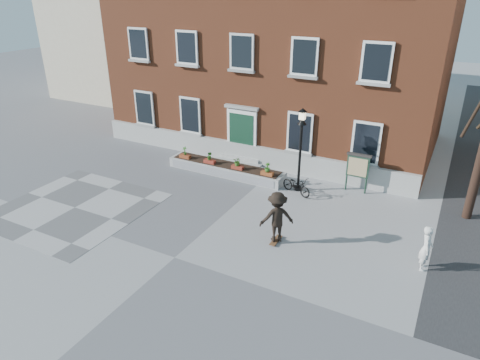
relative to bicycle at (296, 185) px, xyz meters
The scene contains 10 objects.
ground 7.05m from the bicycle, 106.21° to the right, with size 100.00×100.00×0.00m, color gray.
checker_patch 9.83m from the bicycle, 144.15° to the right, with size 6.00×6.00×0.01m, color #565658.
distant_building 24.72m from the bicycle, 146.44° to the left, with size 10.00×12.00×13.00m, color beige.
bicycle is the anchor object (origin of this frame).
bystander 6.74m from the bicycle, 29.53° to the right, with size 0.59×0.39×1.63m, color silver.
brick_building 10.12m from the bicycle, 118.76° to the left, with size 18.40×10.85×12.60m.
planter_assembly 3.98m from the bicycle, behind, with size 6.20×1.12×1.15m.
lamp_post 2.15m from the bicycle, 99.40° to the left, with size 0.40×0.40×3.93m.
notice_board 2.90m from the bicycle, 32.60° to the left, with size 1.10×0.16×1.87m.
skateboarder 4.25m from the bicycle, 79.14° to the right, with size 1.46×1.36×2.05m.
Camera 1 is at (7.93, -10.02, 8.84)m, focal length 32.00 mm.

